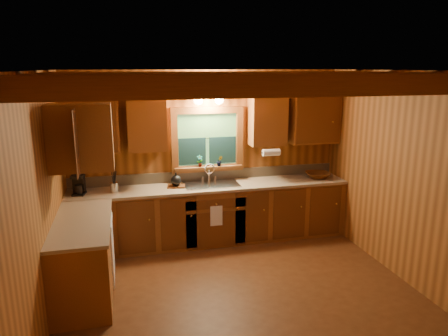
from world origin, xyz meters
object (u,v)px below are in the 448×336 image
sink (211,188)px  cutting_board (176,186)px  coffee_maker (79,184)px  wicker_basket (318,175)px

sink → cutting_board: bearing=179.7°
coffee_maker → wicker_basket: 3.64m
wicker_basket → cutting_board: bearing=179.2°
coffee_maker → cutting_board: size_ratio=1.14×
cutting_board → wicker_basket: wicker_basket is taller
sink → wicker_basket: sink is taller
sink → cutting_board: sink is taller
coffee_maker → wicker_basket: (3.64, 0.00, -0.10)m
sink → wicker_basket: bearing=-0.9°
cutting_board → coffee_maker: bearing=-170.0°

